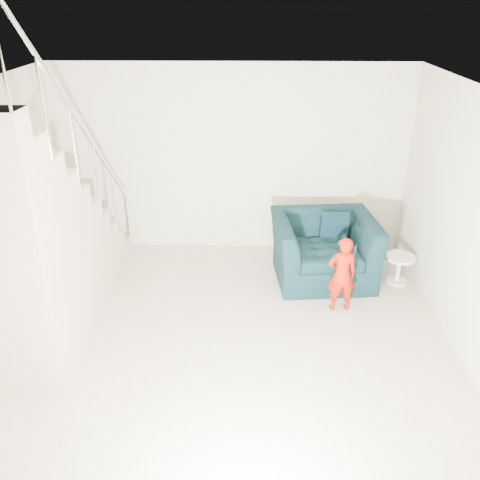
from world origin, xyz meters
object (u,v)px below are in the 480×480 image
object	(u,v)px
staircase	(39,256)
armchair	(324,249)
toddler	(342,274)
side_table	(399,265)

from	to	relation	value
staircase	armchair	bearing A→B (deg)	21.39
armchair	toddler	size ratio (longest dim) A/B	1.36
side_table	staircase	world-z (taller)	staircase
armchair	staircase	size ratio (longest dim) A/B	0.36
staircase	side_table	bearing A→B (deg)	15.23
toddler	staircase	world-z (taller)	staircase
toddler	side_table	bearing A→B (deg)	-148.34
toddler	side_table	world-z (taller)	toddler
toddler	staircase	xyz separation A→B (m)	(-3.37, -0.49, 0.46)
armchair	toddler	bearing A→B (deg)	-87.38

